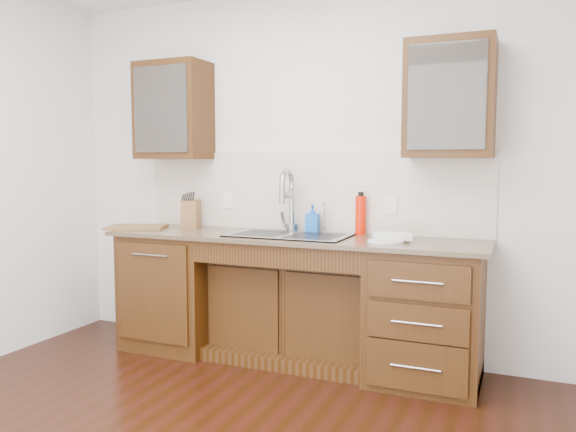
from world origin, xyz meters
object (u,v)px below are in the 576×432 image
at_px(knife_block, 191,214).
at_px(water_bottle, 361,215).
at_px(plate, 386,241).
at_px(soap_bottle, 312,219).
at_px(cutting_board, 137,227).

bearing_deg(knife_block, water_bottle, -16.42).
height_order(water_bottle, plate, water_bottle).
bearing_deg(soap_bottle, knife_block, 173.46).
xyz_separation_m(water_bottle, plate, (0.26, -0.32, -0.13)).
relative_size(plate, knife_block, 1.07).
bearing_deg(cutting_board, knife_block, 32.93).
xyz_separation_m(plate, cutting_board, (-1.97, 0.02, 0.00)).
height_order(knife_block, cutting_board, knife_block).
distance_m(soap_bottle, water_bottle, 0.36).
xyz_separation_m(water_bottle, cutting_board, (-1.72, -0.30, -0.13)).
bearing_deg(water_bottle, soap_bottle, -174.43).
distance_m(water_bottle, cutting_board, 1.75).
bearing_deg(water_bottle, cutting_board, -170.06).
bearing_deg(knife_block, soap_bottle, -17.29).
relative_size(plate, cutting_board, 0.53).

